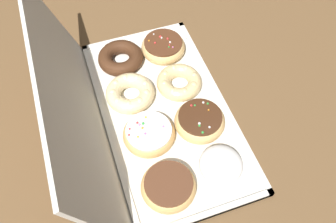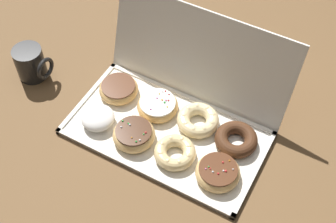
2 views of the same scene
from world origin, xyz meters
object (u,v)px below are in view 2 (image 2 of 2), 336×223
Objects in this scene: donut_box at (166,133)px; cruller_donut_6 at (198,120)px; sprinkle_donut_1 at (134,134)px; coffee_mug at (31,63)px; chocolate_cake_ring_donut_7 at (236,139)px; sprinkle_donut_5 at (158,106)px; sprinkle_donut_3 at (218,172)px; chocolate_frosted_donut_4 at (119,89)px; powdered_filled_donut_0 at (98,118)px; cruller_donut_2 at (175,152)px.

donut_box is 0.09m from cruller_donut_6.
sprinkle_donut_1 is 0.39m from coffee_mug.
cruller_donut_6 is at bearing 176.20° from chocolate_cake_ring_donut_7.
sprinkle_donut_5 reaches higher than cruller_donut_6.
sprinkle_donut_3 is 1.01× the size of chocolate_frosted_donut_4.
coffee_mug is at bearing -167.85° from chocolate_frosted_donut_4.
chocolate_frosted_donut_4 is (-0.01, 0.12, -0.00)m from powdered_filled_donut_0.
chocolate_frosted_donut_4 reaches higher than donut_box.
sprinkle_donut_1 is 0.12m from cruller_donut_2.
donut_box is 0.45m from coffee_mug.
sprinkle_donut_5 is 0.12m from cruller_donut_6.
coffee_mug is at bearing 173.89° from cruller_donut_2.
coffee_mug is (-0.63, -0.06, 0.03)m from chocolate_cake_ring_donut_7.
powdered_filled_donut_0 is 0.81× the size of chocolate_frosted_donut_4.
coffee_mug is (-0.51, -0.07, 0.02)m from cruller_donut_6.
sprinkle_donut_5 reaches higher than donut_box.
coffee_mug is at bearing 171.38° from sprinkle_donut_1.
cruller_donut_2 is at bearing 179.54° from sprinkle_donut_3.
powdered_filled_donut_0 is 0.79× the size of cruller_donut_6.
cruller_donut_2 is at bearing -24.65° from chocolate_frosted_donut_4.
sprinkle_donut_3 is 0.63m from coffee_mug.
sprinkle_donut_1 is 1.00× the size of chocolate_cake_ring_donut_7.
cruller_donut_6 is at bearing 44.55° from sprinkle_donut_1.
coffee_mug reaches higher than powdered_filled_donut_0.
donut_box is at bearing -133.58° from cruller_donut_6.
sprinkle_donut_5 is at bearing 44.26° from powdered_filled_donut_0.
powdered_filled_donut_0 is at bearing -161.68° from chocolate_cake_ring_donut_7.
sprinkle_donut_3 is at bearing 0.77° from sprinkle_donut_1.
donut_box is 4.66× the size of sprinkle_donut_3.
cruller_donut_6 is at bearing 87.22° from cruller_donut_2.
sprinkle_donut_1 is at bearing -43.57° from chocolate_frosted_donut_4.
cruller_donut_6 is at bearing 2.17° from chocolate_frosted_donut_4.
sprinkle_donut_5 is (-0.24, 0.11, -0.00)m from sprinkle_donut_3.
sprinkle_donut_5 is (-0.11, 0.11, 0.00)m from cruller_donut_2.
sprinkle_donut_3 is 0.26m from sprinkle_donut_5.
cruller_donut_2 is 0.98× the size of chocolate_frosted_donut_4.
sprinkle_donut_1 is 0.17m from chocolate_frosted_donut_4.
cruller_donut_2 is 1.03× the size of coffee_mug.
coffee_mug is (-0.39, -0.06, 0.02)m from sprinkle_donut_5.
sprinkle_donut_1 is (0.11, 0.00, -0.00)m from powdered_filled_donut_0.
sprinkle_donut_5 is 1.01× the size of chocolate_cake_ring_donut_7.
chocolate_frosted_donut_4 is (-0.37, 0.11, -0.00)m from sprinkle_donut_3.
chocolate_frosted_donut_4 is 0.97× the size of cruller_donut_6.
chocolate_cake_ring_donut_7 is at bearing 18.32° from powdered_filled_donut_0.
sprinkle_donut_5 is (-0.06, 0.06, 0.02)m from donut_box.
sprinkle_donut_1 is at bearing -154.26° from chocolate_cake_ring_donut_7.
sprinkle_donut_5 is (0.13, 0.00, 0.00)m from chocolate_frosted_donut_4.
sprinkle_donut_5 is at bearing 135.75° from donut_box.
cruller_donut_2 is 0.12m from sprinkle_donut_3.
sprinkle_donut_1 is 1.07× the size of coffee_mug.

